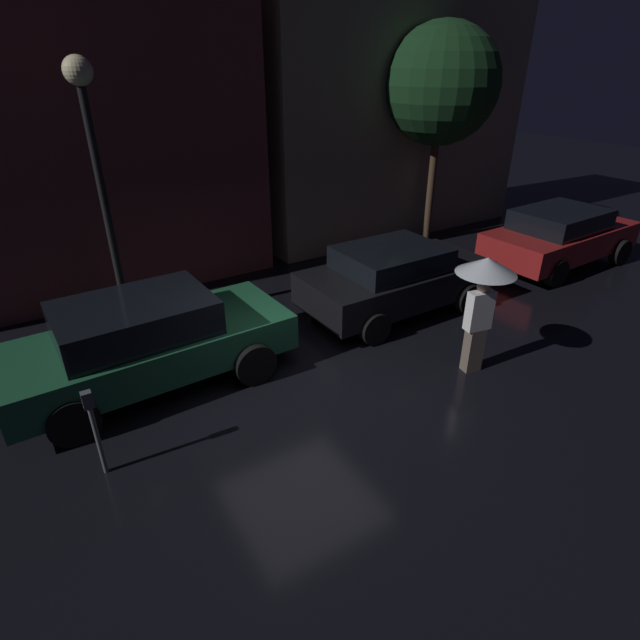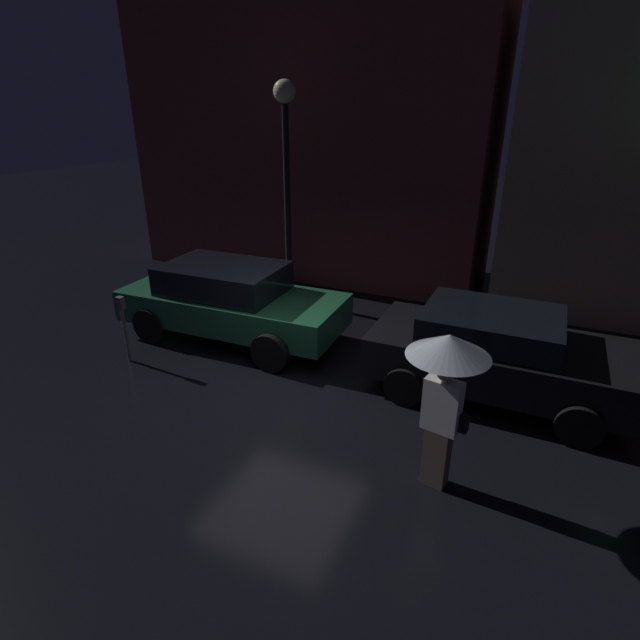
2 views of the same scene
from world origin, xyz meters
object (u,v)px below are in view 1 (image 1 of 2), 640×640
Objects in this scene: parked_car_red at (560,235)px; parking_meter at (94,424)px; street_lamp_near at (93,144)px; pedestrian_with_umbrella at (484,286)px; parked_car_black at (395,277)px; parked_car_green at (148,340)px.

parking_meter is at bearing -174.47° from parked_car_red.
parked_car_red is 10.85m from street_lamp_near.
parked_car_red is 6.16m from pedestrian_with_umbrella.
street_lamp_near is at bearing 155.28° from parked_car_black.
street_lamp_near reaches higher than parked_car_green.
pedestrian_with_umbrella is 6.87m from street_lamp_near.
parked_car_green is at bearing 56.57° from parking_meter.
street_lamp_near is (-10.23, 2.37, 2.72)m from parked_car_red.
parked_car_black is 1.95× the size of pedestrian_with_umbrella.
parked_car_green is 3.55× the size of parking_meter.
pedestrian_with_umbrella reaches higher than parked_car_green.
parking_meter is 4.91m from street_lamp_near.
parked_car_green is at bearing -92.83° from street_lamp_near.
street_lamp_near is (-4.93, 2.23, 2.74)m from parked_car_black.
parking_meter is at bearing -125.61° from parked_car_green.
pedestrian_with_umbrella is 5.93m from parking_meter.
parked_car_green is 1.03× the size of parked_car_red.
parked_car_black is 3.16× the size of parking_meter.
parked_car_red is (10.34, -0.15, -0.03)m from parked_car_green.
pedestrian_with_umbrella is 0.42× the size of street_lamp_near.
parked_car_black is 0.91× the size of parked_car_red.
parked_car_green reaches higher than parked_car_black.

